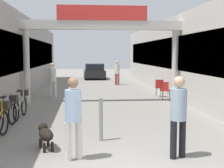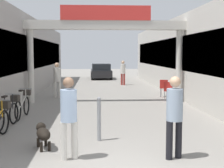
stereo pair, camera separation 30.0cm
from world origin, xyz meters
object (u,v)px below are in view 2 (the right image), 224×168
Objects in this scene: bollard_post_metal at (99,118)px; cafe_chair_red_farther at (164,87)px; pedestrian_elderly_walking at (123,71)px; cafe_chair_red_nearer at (169,89)px; parked_car_black at (101,71)px; pedestrian_with_dog at (69,113)px; dog_on_leash at (43,133)px; bicycle_black_third at (8,113)px; bicycle_silver_farthest at (23,105)px; pedestrian_carrying_crate at (57,78)px; pedestrian_companion at (175,112)px.

bollard_post_metal is 1.26× the size of cafe_chair_red_farther.
pedestrian_elderly_walking is 7.67m from cafe_chair_red_nearer.
pedestrian_with_dog is at bearing -93.10° from parked_car_black.
pedestrian_with_dog reaches higher than cafe_chair_red_nearer.
parked_car_black reaches higher than dog_on_leash.
bicycle_black_third is (-1.38, 2.20, 0.08)m from dog_on_leash.
dog_on_leash is 0.47× the size of bicycle_silver_farthest.
bollard_post_metal is at bearing -91.46° from parked_car_black.
bicycle_black_third is at bearing -134.81° from cafe_chair_red_farther.
cafe_chair_red_farther is at bearing -76.42° from parked_car_black.
pedestrian_carrying_crate is at bearing 94.35° from dog_on_leash.
pedestrian_companion is 2.16× the size of dog_on_leash.
pedestrian_companion is at bearing -87.21° from parked_car_black.
pedestrian_carrying_crate is 12.25m from parked_car_black.
pedestrian_carrying_crate reaches higher than dog_on_leash.
cafe_chair_red_farther is at bearing 60.43° from dog_on_leash.
dog_on_leash is at bearing -156.44° from bollard_post_metal.
cafe_chair_red_farther is (4.74, 8.35, 0.19)m from dog_on_leash.
cafe_chair_red_nearer is at bearing 56.57° from dog_on_leash.
pedestrian_companion is 0.99× the size of pedestrian_carrying_crate.
bollard_post_metal is 0.28× the size of parked_car_black.
parked_car_black is at bearing 84.91° from dog_on_leash.
pedestrian_companion reaches higher than pedestrian_with_dog.
bicycle_silver_farthest is (-1.93, 4.48, -0.55)m from pedestrian_with_dog.
parked_car_black is at bearing 92.79° from pedestrian_companion.
pedestrian_with_dog is 1.94× the size of cafe_chair_red_nearer.
cafe_chair_red_nearer reaches higher than dog_on_leash.
parked_car_black is (-2.86, 13.35, 0.10)m from cafe_chair_red_nearer.
bollard_post_metal is at bearing -31.08° from bicycle_black_third.
dog_on_leash is at bearing 162.83° from pedestrian_companion.
pedestrian_with_dog is at bearing -81.92° from pedestrian_carrying_crate.
dog_on_leash is 0.90× the size of cafe_chair_red_nearer.
bicycle_silver_farthest is at bearing 132.14° from pedestrian_companion.
bicycle_black_third is at bearing -110.37° from pedestrian_elderly_walking.
pedestrian_elderly_walking is (3.88, 6.17, -0.03)m from pedestrian_carrying_crate.
dog_on_leash is 0.90× the size of cafe_chair_red_farther.
cafe_chair_red_nearer is at bearing 29.86° from bicycle_silver_farthest.
parked_car_black reaches higher than cafe_chair_red_farther.
pedestrian_carrying_crate is at bearing 179.05° from cafe_chair_red_farther.
pedestrian_with_dog reaches higher than cafe_chair_red_farther.
dog_on_leash is (-2.86, 0.88, -0.64)m from pedestrian_companion.
pedestrian_carrying_crate is at bearing -122.15° from pedestrian_elderly_walking.
pedestrian_companion is 9.96m from pedestrian_carrying_crate.
pedestrian_companion is 6.17m from bicycle_silver_farthest.
pedestrian_companion reaches higher than bicycle_black_third.
pedestrian_elderly_walking is 0.42× the size of parked_car_black.
cafe_chair_red_farther is (4.07, 9.16, -0.45)m from pedestrian_with_dog.
bicycle_black_third is (-2.05, 3.00, -0.55)m from pedestrian_with_dog.
pedestrian_carrying_crate is 1.97× the size of cafe_chair_red_nearer.
bicycle_silver_farthest reaches higher than cafe_chair_red_farther.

